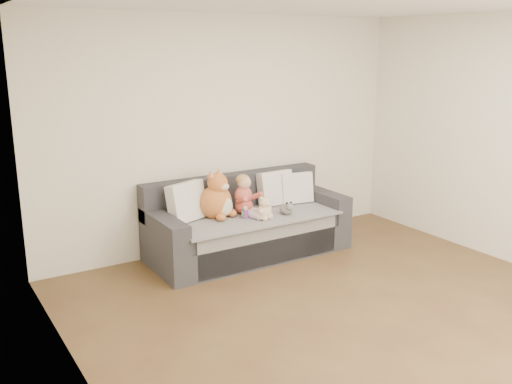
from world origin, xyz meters
TOP-DOWN VIEW (x-y plane):
  - room_shell at (0.00, 0.42)m, footprint 5.00×5.00m
  - sofa at (-0.01, 2.06)m, footprint 2.20×0.94m
  - cushion_left at (-0.69, 2.15)m, footprint 0.48×0.34m
  - cushion_right_back at (0.45, 2.18)m, footprint 0.43×0.21m
  - cushion_right_front at (0.70, 2.12)m, footprint 0.41×0.23m
  - toddler at (-0.04, 2.03)m, footprint 0.31×0.45m
  - plush_cat at (-0.36, 2.09)m, footprint 0.43×0.44m
  - teddy_bear at (0.02, 1.76)m, footprint 0.20×0.16m
  - plush_cow at (0.32, 1.77)m, footprint 0.13×0.20m
  - sippy_cup at (-0.12, 1.90)m, footprint 0.11×0.09m

SIDE VIEW (x-z plane):
  - sofa at x=-0.01m, z-range -0.12..0.73m
  - sippy_cup at x=-0.12m, z-range 0.48..0.60m
  - plush_cow at x=0.32m, z-range 0.46..0.62m
  - teddy_bear at x=0.02m, z-range 0.45..0.71m
  - cushion_right_front at x=0.70m, z-range 0.47..0.83m
  - toddler at x=-0.04m, z-range 0.44..0.88m
  - cushion_right_back at x=0.45m, z-range 0.47..0.87m
  - plush_cat at x=-0.36m, z-range 0.40..0.94m
  - cushion_left at x=-0.69m, z-range 0.47..0.88m
  - room_shell at x=0.00m, z-range -1.20..3.80m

